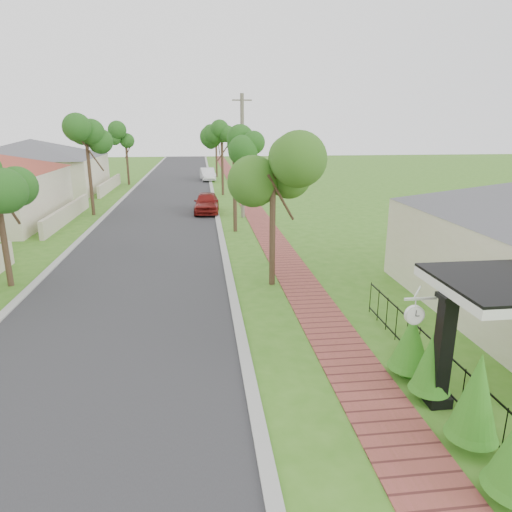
{
  "coord_description": "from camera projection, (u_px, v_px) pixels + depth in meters",
  "views": [
    {
      "loc": [
        -0.32,
        -9.02,
        5.77
      ],
      "look_at": [
        1.44,
        5.7,
        1.5
      ],
      "focal_mm": 32.0,
      "sensor_mm": 36.0,
      "label": 1
    }
  ],
  "objects": [
    {
      "name": "station_clock",
      "position": [
        415.0,
        314.0,
        9.59
      ],
      "size": [
        0.7,
        0.13,
        0.6
      ],
      "color": "white",
      "rests_on": "ground"
    },
    {
      "name": "street_trees",
      "position": [
        166.0,
        142.0,
        34.27
      ],
      "size": [
        10.7,
        37.65,
        5.89
      ],
      "color": "#382619",
      "rests_on": "ground"
    },
    {
      "name": "kerb_left",
      "position": [
        101.0,
        221.0,
        28.56
      ],
      "size": [
        0.3,
        120.0,
        0.1
      ],
      "primitive_type": "cube",
      "color": "#9E9E99",
      "rests_on": "ground"
    },
    {
      "name": "near_tree",
      "position": [
        273.0,
        171.0,
        16.0
      ],
      "size": [
        2.06,
        2.06,
        5.3
      ],
      "color": "#382619",
      "rests_on": "ground"
    },
    {
      "name": "ground",
      "position": [
        223.0,
        392.0,
        10.24
      ],
      "size": [
        160.0,
        160.0,
        0.0
      ],
      "primitive_type": "plane",
      "color": "#39711B",
      "rests_on": "ground"
    },
    {
      "name": "kerb_right",
      "position": [
        217.0,
        218.0,
        29.4
      ],
      "size": [
        0.3,
        120.0,
        0.1
      ],
      "primitive_type": "cube",
      "color": "#9E9E99",
      "rests_on": "ground"
    },
    {
      "name": "porch_post",
      "position": [
        442.0,
        357.0,
        9.5
      ],
      "size": [
        0.48,
        0.48,
        2.52
      ],
      "color": "black",
      "rests_on": "ground"
    },
    {
      "name": "hedge_row",
      "position": [
        457.0,
        390.0,
        8.78
      ],
      "size": [
        0.91,
        4.74,
        2.0
      ],
      "color": "#136017",
      "rests_on": "ground"
    },
    {
      "name": "parked_car_white",
      "position": [
        208.0,
        174.0,
        48.91
      ],
      "size": [
        1.72,
        4.08,
        1.31
      ],
      "primitive_type": "imported",
      "rotation": [
        0.0,
        0.0,
        0.09
      ],
      "color": "white",
      "rests_on": "ground"
    },
    {
      "name": "far_house_grey",
      "position": [
        34.0,
        165.0,
        40.32
      ],
      "size": [
        15.56,
        15.56,
        4.6
      ],
      "color": "beige",
      "rests_on": "ground"
    },
    {
      "name": "road",
      "position": [
        160.0,
        219.0,
        28.98
      ],
      "size": [
        7.0,
        120.0,
        0.02
      ],
      "primitive_type": "cube",
      "color": "#28282B",
      "rests_on": "ground"
    },
    {
      "name": "picket_fence",
      "position": [
        432.0,
        358.0,
        10.66
      ],
      "size": [
        0.03,
        8.02,
        1.0
      ],
      "color": "black",
      "rests_on": "ground"
    },
    {
      "name": "parked_car_red",
      "position": [
        207.0,
        203.0,
        30.88
      ],
      "size": [
        1.81,
        4.11,
        1.37
      ],
      "primitive_type": "imported",
      "rotation": [
        0.0,
        0.0,
        -0.05
      ],
      "color": "maroon",
      "rests_on": "ground"
    },
    {
      "name": "sidewalk",
      "position": [
        257.0,
        217.0,
        29.69
      ],
      "size": [
        1.5,
        120.0,
        0.03
      ],
      "primitive_type": "cube",
      "color": "#94403B",
      "rests_on": "ground"
    },
    {
      "name": "utility_pole",
      "position": [
        242.0,
        157.0,
        28.52
      ],
      "size": [
        1.2,
        0.24,
        7.61
      ],
      "color": "#6C6554",
      "rests_on": "ground"
    }
  ]
}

